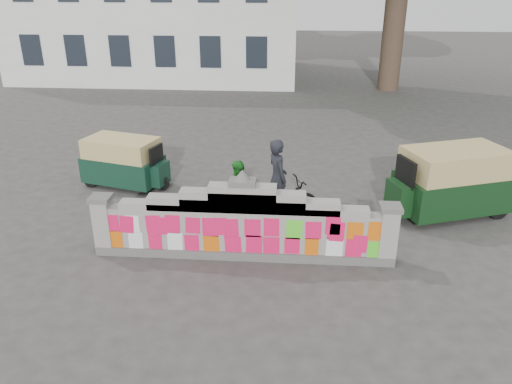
# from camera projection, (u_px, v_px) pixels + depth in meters

# --- Properties ---
(ground) EXTENTS (100.00, 100.00, 0.00)m
(ground) POSITION_uv_depth(u_px,v_px,m) (243.00, 256.00, 10.82)
(ground) COLOR #383533
(ground) RESTS_ON ground
(parapet_wall) EXTENTS (6.48, 0.44, 2.01)m
(parapet_wall) POSITION_uv_depth(u_px,v_px,m) (243.00, 226.00, 10.51)
(parapet_wall) COLOR #4C4C49
(parapet_wall) RESTS_ON ground
(building) EXTENTS (16.00, 10.00, 8.90)m
(building) POSITION_uv_depth(u_px,v_px,m) (163.00, 5.00, 29.83)
(building) COLOR silver
(building) RESTS_ON ground
(cyclist_bike) EXTENTS (2.26, 1.56, 1.13)m
(cyclist_bike) POSITION_uv_depth(u_px,v_px,m) (277.00, 203.00, 12.04)
(cyclist_bike) COLOR black
(cyclist_bike) RESTS_ON ground
(cyclist_rider) EXTENTS (0.70, 0.82, 1.91)m
(cyclist_rider) POSITION_uv_depth(u_px,v_px,m) (277.00, 188.00, 11.88)
(cyclist_rider) COLOR black
(cyclist_rider) RESTS_ON ground
(pedestrian) EXTENTS (0.56, 0.72, 1.46)m
(pedestrian) POSITION_uv_depth(u_px,v_px,m) (238.00, 189.00, 12.36)
(pedestrian) COLOR #217C24
(pedestrian) RESTS_ON ground
(rickshaw_left) EXTENTS (2.60, 1.71, 1.40)m
(rickshaw_left) POSITION_uv_depth(u_px,v_px,m) (125.00, 161.00, 14.26)
(rickshaw_left) COLOR #103123
(rickshaw_left) RESTS_ON ground
(rickshaw_right) EXTENTS (3.19, 2.25, 1.72)m
(rickshaw_right) POSITION_uv_depth(u_px,v_px,m) (450.00, 181.00, 12.44)
(rickshaw_right) COLOR black
(rickshaw_right) RESTS_ON ground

